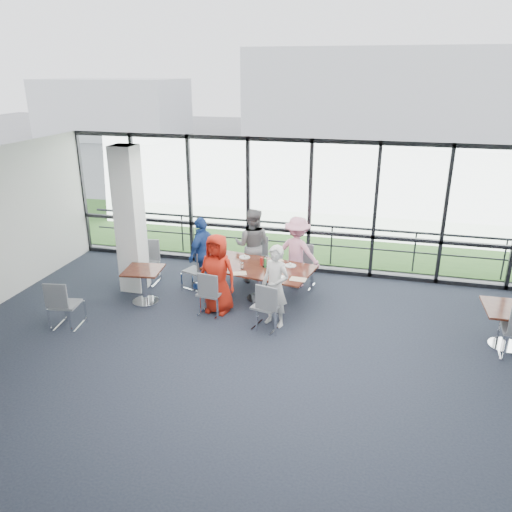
% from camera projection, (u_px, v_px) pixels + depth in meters
% --- Properties ---
extents(floor, '(12.00, 10.00, 0.02)m').
position_uv_depth(floor, '(258.00, 389.00, 7.74)').
color(floor, '#1D212E').
rests_on(floor, ground).
extents(ceiling, '(12.00, 10.00, 0.04)m').
position_uv_depth(ceiling, '(258.00, 186.00, 6.62)').
color(ceiling, white).
rests_on(ceiling, ground).
extents(curtain_wall_back, '(12.00, 0.10, 3.20)m').
position_uv_depth(curtain_wall_back, '(310.00, 208.00, 11.71)').
color(curtain_wall_back, white).
rests_on(curtain_wall_back, ground).
extents(structural_column, '(0.50, 0.50, 3.20)m').
position_uv_depth(structural_column, '(130.00, 220.00, 10.73)').
color(structural_column, white).
rests_on(structural_column, ground).
extents(apron, '(80.00, 70.00, 0.02)m').
position_uv_depth(apron, '(330.00, 217.00, 16.82)').
color(apron, gray).
rests_on(apron, ground).
extents(grass_strip, '(80.00, 5.00, 0.01)m').
position_uv_depth(grass_strip, '(323.00, 234.00, 14.99)').
color(grass_strip, '#2C5122').
rests_on(grass_strip, ground).
extents(hangar_main, '(24.00, 10.00, 6.00)m').
position_uv_depth(hangar_main, '(425.00, 94.00, 34.78)').
color(hangar_main, silver).
rests_on(hangar_main, ground).
extents(hangar_aux, '(10.00, 6.00, 4.00)m').
position_uv_depth(hangar_aux, '(114.00, 108.00, 36.61)').
color(hangar_aux, silver).
rests_on(hangar_aux, ground).
extents(guard_rail, '(12.00, 0.06, 0.06)m').
position_uv_depth(guard_rail, '(312.00, 244.00, 12.64)').
color(guard_rail, '#2D2D33').
rests_on(guard_rail, ground).
extents(main_table, '(2.40, 1.61, 0.75)m').
position_uv_depth(main_table, '(260.00, 271.00, 10.53)').
color(main_table, '#391210').
rests_on(main_table, ground).
extents(side_table_left, '(0.84, 0.84, 0.75)m').
position_uv_depth(side_table_left, '(144.00, 275.00, 10.41)').
color(side_table_left, '#391210').
rests_on(side_table_left, ground).
extents(side_table_right, '(0.93, 0.93, 0.75)m').
position_uv_depth(side_table_right, '(511.00, 314.00, 8.70)').
color(side_table_right, '#391210').
rests_on(side_table_right, ground).
extents(diner_near_left, '(0.87, 0.63, 1.65)m').
position_uv_depth(diner_near_left, '(217.00, 274.00, 9.95)').
color(diner_near_left, '#B11D0E').
rests_on(diner_near_left, ground).
extents(diner_near_right, '(0.71, 0.63, 1.61)m').
position_uv_depth(diner_near_right, '(275.00, 286.00, 9.42)').
color(diner_near_right, silver).
rests_on(diner_near_right, ground).
extents(diner_far_left, '(0.85, 0.53, 1.73)m').
position_uv_depth(diner_far_left, '(252.00, 245.00, 11.43)').
color(diner_far_left, slate).
rests_on(diner_far_left, ground).
extents(diner_far_right, '(1.16, 0.80, 1.63)m').
position_uv_depth(diner_far_right, '(297.00, 252.00, 11.14)').
color(diner_far_right, '#FF9DBA').
rests_on(diner_far_right, ground).
extents(diner_end, '(0.75, 1.06, 1.65)m').
position_uv_depth(diner_end, '(203.00, 253.00, 11.08)').
color(diner_end, '#214391').
rests_on(diner_end, ground).
extents(chair_main_nl, '(0.50, 0.50, 0.92)m').
position_uv_depth(chair_main_nl, '(210.00, 293.00, 9.96)').
color(chair_main_nl, slate).
rests_on(chair_main_nl, ground).
extents(chair_main_nr, '(0.56, 0.56, 0.94)m').
position_uv_depth(chair_main_nr, '(266.00, 306.00, 9.38)').
color(chair_main_nr, slate).
rests_on(chair_main_nr, ground).
extents(chair_main_fl, '(0.48, 0.48, 0.92)m').
position_uv_depth(chair_main_fl, '(258.00, 258.00, 11.78)').
color(chair_main_fl, slate).
rests_on(chair_main_fl, ground).
extents(chair_main_fr, '(0.53, 0.53, 0.93)m').
position_uv_depth(chair_main_fr, '(304.00, 268.00, 11.22)').
color(chair_main_fr, slate).
rests_on(chair_main_fr, ground).
extents(chair_main_end, '(0.53, 0.53, 0.84)m').
position_uv_depth(chair_main_end, '(195.00, 270.00, 11.17)').
color(chair_main_end, slate).
rests_on(chair_main_end, ground).
extents(chair_spare_la, '(0.53, 0.53, 0.95)m').
position_uv_depth(chair_spare_la, '(66.00, 304.00, 9.43)').
color(chair_spare_la, slate).
rests_on(chair_spare_la, ground).
extents(chair_spare_lb, '(0.51, 0.51, 0.98)m').
position_uv_depth(chair_spare_lb, '(146.00, 264.00, 11.37)').
color(chair_spare_lb, slate).
rests_on(chair_spare_lb, ground).
extents(plate_nl, '(0.26, 0.26, 0.01)m').
position_uv_depth(plate_nl, '(224.00, 268.00, 10.42)').
color(plate_nl, white).
rests_on(plate_nl, main_table).
extents(plate_nr, '(0.27, 0.27, 0.01)m').
position_uv_depth(plate_nr, '(280.00, 278.00, 9.91)').
color(plate_nr, white).
rests_on(plate_nr, main_table).
extents(plate_fl, '(0.25, 0.25, 0.01)m').
position_uv_depth(plate_fl, '(245.00, 257.00, 11.01)').
color(plate_fl, white).
rests_on(plate_fl, main_table).
extents(plate_fr, '(0.24, 0.24, 0.01)m').
position_uv_depth(plate_fr, '(290.00, 266.00, 10.54)').
color(plate_fr, white).
rests_on(plate_fr, main_table).
extents(plate_end, '(0.26, 0.26, 0.01)m').
position_uv_depth(plate_end, '(220.00, 260.00, 10.82)').
color(plate_end, white).
rests_on(plate_end, main_table).
extents(tumbler_a, '(0.07, 0.07, 0.13)m').
position_uv_depth(tumbler_a, '(242.00, 266.00, 10.37)').
color(tumbler_a, white).
rests_on(tumbler_a, main_table).
extents(tumbler_b, '(0.07, 0.07, 0.13)m').
position_uv_depth(tumbler_b, '(269.00, 270.00, 10.13)').
color(tumbler_b, white).
rests_on(tumbler_b, main_table).
extents(tumbler_c, '(0.06, 0.06, 0.13)m').
position_uv_depth(tumbler_c, '(266.00, 259.00, 10.72)').
color(tumbler_c, white).
rests_on(tumbler_c, main_table).
extents(tumbler_d, '(0.06, 0.06, 0.13)m').
position_uv_depth(tumbler_d, '(226.00, 261.00, 10.62)').
color(tumbler_d, white).
rests_on(tumbler_d, main_table).
extents(menu_a, '(0.34, 0.29, 0.00)m').
position_uv_depth(menu_a, '(239.00, 273.00, 10.15)').
color(menu_a, white).
rests_on(menu_a, main_table).
extents(menu_b, '(0.33, 0.24, 0.00)m').
position_uv_depth(menu_b, '(298.00, 279.00, 9.87)').
color(menu_b, white).
rests_on(menu_b, main_table).
extents(menu_c, '(0.34, 0.31, 0.00)m').
position_uv_depth(menu_c, '(277.00, 260.00, 10.84)').
color(menu_c, white).
rests_on(menu_c, main_table).
extents(condiment_caddy, '(0.10, 0.07, 0.04)m').
position_uv_depth(condiment_caddy, '(265.00, 266.00, 10.47)').
color(condiment_caddy, black).
rests_on(condiment_caddy, main_table).
extents(ketchup_bottle, '(0.06, 0.06, 0.18)m').
position_uv_depth(ketchup_bottle, '(261.00, 261.00, 10.54)').
color(ketchup_bottle, '#AB1815').
rests_on(ketchup_bottle, main_table).
extents(green_bottle, '(0.05, 0.05, 0.20)m').
position_uv_depth(green_bottle, '(265.00, 263.00, 10.43)').
color(green_bottle, '#287537').
rests_on(green_bottle, main_table).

